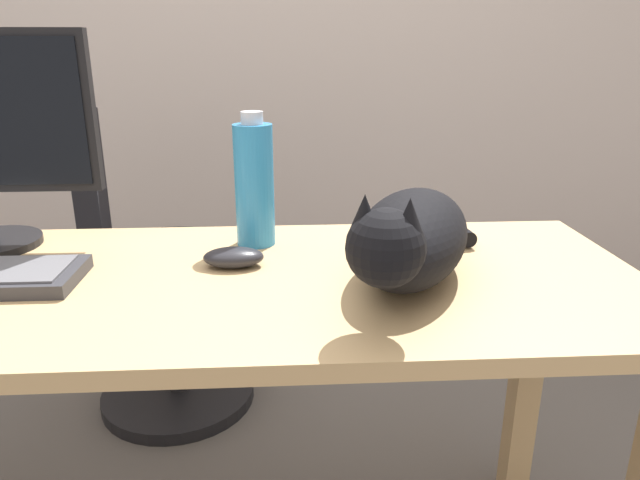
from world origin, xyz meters
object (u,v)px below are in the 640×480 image
at_px(office_chair, 152,288).
at_px(computer_mouse, 234,257).
at_px(water_bottle, 254,184).
at_px(cat, 411,237).

xyz_separation_m(office_chair, computer_mouse, (0.31, -0.64, 0.33)).
height_order(office_chair, water_bottle, water_bottle).
bearing_deg(cat, water_bottle, 140.42).
bearing_deg(water_bottle, computer_mouse, -105.23).
bearing_deg(computer_mouse, office_chair, 116.03).
bearing_deg(cat, office_chair, 130.02).
relative_size(office_chair, computer_mouse, 8.38).
xyz_separation_m(cat, water_bottle, (-0.27, 0.22, 0.04)).
distance_m(cat, computer_mouse, 0.32).
bearing_deg(computer_mouse, water_bottle, 74.77).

